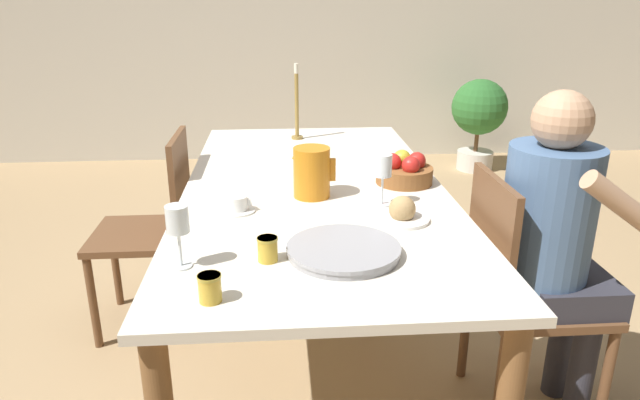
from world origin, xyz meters
TOP-DOWN VIEW (x-y plane):
  - ground_plane at (0.00, 0.00)m, footprint 20.00×20.00m
  - wall_back at (0.00, 3.16)m, footprint 10.00×0.06m
  - dining_table at (0.00, 0.00)m, footprint 1.02×2.05m
  - chair_person_side at (0.70, -0.43)m, footprint 0.42×0.42m
  - chair_opposite at (-0.70, 0.26)m, footprint 0.42×0.42m
  - person_seated at (0.78, -0.45)m, footprint 0.39×0.41m
  - red_pitcher at (-0.02, -0.13)m, footprint 0.16×0.14m
  - wine_glass_water at (0.23, -0.24)m, footprint 0.06×0.06m
  - wine_glass_juice at (-0.42, -0.69)m, footprint 0.06×0.06m
  - teacup_near_person at (-0.29, -0.27)m, footprint 0.13×0.13m
  - serving_tray at (0.04, -0.65)m, footprint 0.33×0.33m
  - bread_plate at (0.27, -0.39)m, footprint 0.19×0.19m
  - jam_jar_amber at (-0.32, -0.89)m, footprint 0.06×0.06m
  - jam_jar_red at (-0.18, -0.67)m, footprint 0.06×0.06m
  - fruit_bowl at (0.36, 0.01)m, footprint 0.23×0.23m
  - candlestick_tall at (-0.04, 0.78)m, footprint 0.06×0.06m
  - potted_plant at (1.60, 2.61)m, footprint 0.48×0.48m

SIDE VIEW (x-z plane):
  - ground_plane at x=0.00m, z-range 0.00..0.00m
  - chair_person_side at x=0.70m, z-range 0.04..0.94m
  - chair_opposite at x=-0.70m, z-range 0.04..0.94m
  - potted_plant at x=1.60m, z-range 0.10..0.89m
  - dining_table at x=0.00m, z-range 0.29..1.05m
  - person_seated at x=0.78m, z-range 0.11..1.31m
  - serving_tray at x=0.04m, z-range 0.75..0.78m
  - teacup_near_person at x=-0.29m, z-range 0.75..0.81m
  - bread_plate at x=0.27m, z-range 0.74..0.83m
  - jam_jar_amber at x=-0.32m, z-range 0.76..0.83m
  - jam_jar_red at x=-0.18m, z-range 0.76..0.83m
  - fruit_bowl at x=0.36m, z-range 0.74..0.87m
  - red_pitcher at x=-0.02m, z-range 0.75..0.94m
  - wine_glass_juice at x=-0.42m, z-range 0.79..0.98m
  - wine_glass_water at x=0.23m, z-range 0.80..0.99m
  - candlestick_tall at x=-0.04m, z-range 0.72..1.11m
  - wall_back at x=0.00m, z-range 0.00..2.60m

